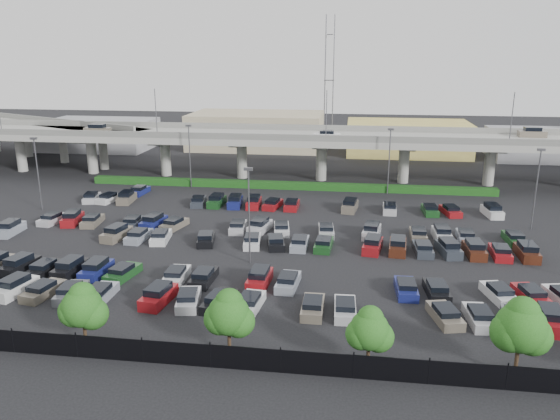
{
  "coord_description": "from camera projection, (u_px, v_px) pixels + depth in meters",
  "views": [
    {
      "loc": [
        10.46,
        -61.05,
        21.48
      ],
      "look_at": [
        1.38,
        5.57,
        2.0
      ],
      "focal_mm": 35.0,
      "sensor_mm": 36.0,
      "label": 1
    }
  ],
  "objects": [
    {
      "name": "on_ramp",
      "position": [
        45.0,
        127.0,
        111.25
      ],
      "size": [
        50.93,
        30.13,
        8.8
      ],
      "color": "#9C9C93",
      "rests_on": "ground"
    },
    {
      "name": "light_poles",
      "position": [
        231.0,
        183.0,
        66.14
      ],
      "size": [
        66.9,
        48.38,
        10.3
      ],
      "color": "#4A4A4F",
      "rests_on": "ground"
    },
    {
      "name": "comm_tower",
      "position": [
        329.0,
        78.0,
        131.0
      ],
      "size": [
        2.4,
        2.4,
        30.0
      ],
      "color": "#4A4A4F",
      "rests_on": "ground"
    },
    {
      "name": "parked_cars",
      "position": [
        251.0,
        245.0,
        61.32
      ],
      "size": [
        62.85,
        41.61,
        1.67
      ],
      "color": "white",
      "rests_on": "ground"
    },
    {
      "name": "tree_row",
      "position": [
        210.0,
        313.0,
        39.12
      ],
      "size": [
        65.07,
        3.66,
        5.94
      ],
      "color": "#332316",
      "rests_on": "ground"
    },
    {
      "name": "overpass",
      "position": [
        292.0,
        140.0,
        93.97
      ],
      "size": [
        150.0,
        13.0,
        15.8
      ],
      "color": "#9C9C93",
      "rests_on": "ground"
    },
    {
      "name": "fence",
      "position": [
        196.0,
        355.0,
        38.55
      ],
      "size": [
        70.0,
        0.1,
        2.0
      ],
      "color": "black",
      "rests_on": "ground"
    },
    {
      "name": "distant_buildings",
      "position": [
        363.0,
        135.0,
        121.62
      ],
      "size": [
        138.0,
        24.0,
        9.0
      ],
      "color": "gray",
      "rests_on": "ground"
    },
    {
      "name": "ground",
      "position": [
        262.0,
        238.0,
        65.44
      ],
      "size": [
        280.0,
        280.0,
        0.0
      ],
      "primitive_type": "plane",
      "color": "black"
    },
    {
      "name": "hedge",
      "position": [
        288.0,
        185.0,
        89.08
      ],
      "size": [
        66.0,
        1.6,
        1.1
      ],
      "primitive_type": "cube",
      "color": "#133B11",
      "rests_on": "ground"
    }
  ]
}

